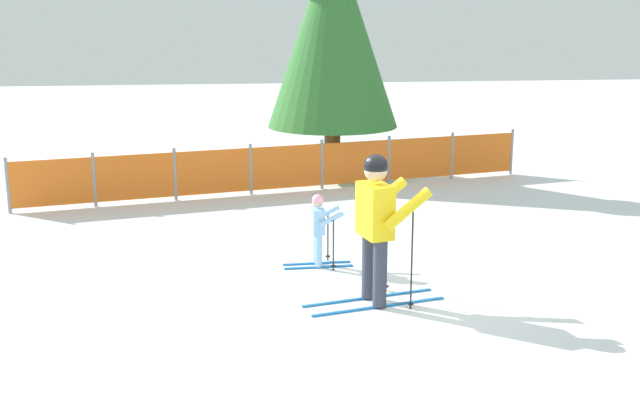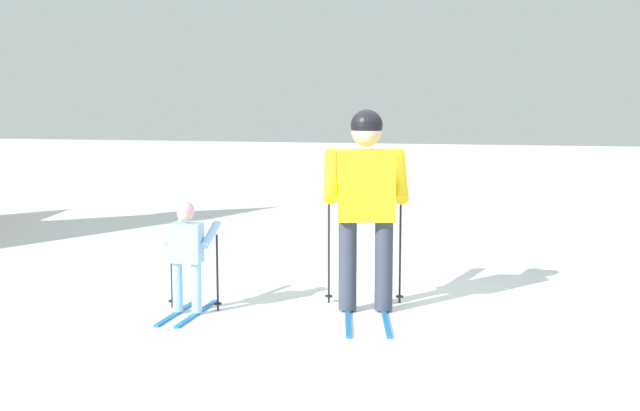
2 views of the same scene
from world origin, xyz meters
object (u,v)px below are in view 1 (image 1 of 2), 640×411
object	(u,v)px
skier_adult	(377,215)
conifer_far	(333,26)
skier_child	(319,225)
safety_fence	(287,167)

from	to	relation	value
skier_adult	conifer_far	xyz separation A→B (m)	(0.57, 7.51, 1.99)
skier_child	safety_fence	size ratio (longest dim) A/B	0.10
skier_adult	safety_fence	xyz separation A→B (m)	(-0.50, 6.13, -0.58)
skier_adult	skier_child	xyz separation A→B (m)	(-0.48, 1.49, -0.49)
safety_fence	conifer_far	size ratio (longest dim) A/B	1.97
conifer_far	safety_fence	bearing A→B (deg)	-127.74
safety_fence	conifer_far	distance (m)	3.12
skier_adult	conifer_far	size ratio (longest dim) A/B	0.36
skier_adult	skier_child	world-z (taller)	skier_adult
skier_child	safety_fence	world-z (taller)	skier_child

